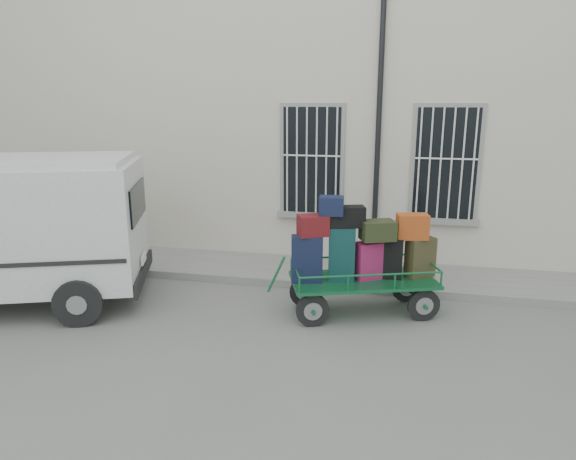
% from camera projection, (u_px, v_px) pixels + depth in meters
% --- Properties ---
extents(ground, '(80.00, 80.00, 0.00)m').
position_uv_depth(ground, '(305.00, 320.00, 8.40)').
color(ground, slate).
rests_on(ground, ground).
extents(building, '(24.00, 5.15, 6.00)m').
position_uv_depth(building, '(344.00, 120.00, 12.86)').
color(building, beige).
rests_on(building, ground).
extents(sidewalk, '(24.00, 1.70, 0.15)m').
position_uv_depth(sidewalk, '(324.00, 272.00, 10.46)').
color(sidewalk, slate).
rests_on(sidewalk, ground).
extents(luggage_cart, '(2.81, 1.78, 2.01)m').
position_uv_depth(luggage_cart, '(362.00, 257.00, 8.41)').
color(luggage_cart, black).
rests_on(luggage_cart, ground).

